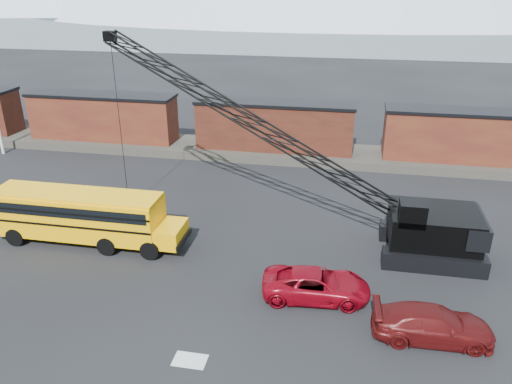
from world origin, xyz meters
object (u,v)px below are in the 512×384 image
(maroon_suv, at_px, (433,324))
(crawler_crane, at_px, (262,128))
(school_bus, at_px, (84,215))
(red_pickup, at_px, (316,285))

(maroon_suv, xyz_separation_m, crawler_crane, (-9.19, 8.75, 5.83))
(school_bus, height_order, red_pickup, school_bus)
(red_pickup, bearing_deg, crawler_crane, 26.05)
(school_bus, relative_size, maroon_suv, 2.23)
(crawler_crane, bearing_deg, school_bus, -160.24)
(school_bus, xyz_separation_m, red_pickup, (13.92, -3.05, -1.06))
(red_pickup, xyz_separation_m, maroon_suv, (5.25, -2.12, 0.02))
(school_bus, distance_m, crawler_crane, 11.64)
(red_pickup, bearing_deg, school_bus, 72.95)
(school_bus, bearing_deg, maroon_suv, -15.09)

